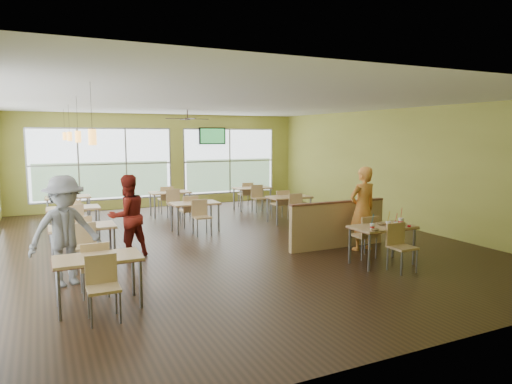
# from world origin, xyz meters

# --- Properties ---
(room) EXTENTS (12.00, 12.04, 3.20)m
(room) POSITION_xyz_m (0.00, 0.00, 1.60)
(room) COLOR black
(room) RESTS_ON ground
(window_bays) EXTENTS (9.24, 10.24, 2.38)m
(window_bays) POSITION_xyz_m (-2.65, 3.08, 1.48)
(window_bays) COLOR white
(window_bays) RESTS_ON room
(main_table) EXTENTS (1.22, 1.52, 0.87)m
(main_table) POSITION_xyz_m (2.00, -3.00, 0.63)
(main_table) COLOR tan
(main_table) RESTS_ON floor
(half_wall_divider) EXTENTS (2.40, 0.14, 1.04)m
(half_wall_divider) POSITION_xyz_m (2.00, -1.55, 0.52)
(half_wall_divider) COLOR tan
(half_wall_divider) RESTS_ON floor
(dining_tables) EXTENTS (6.92, 8.72, 0.87)m
(dining_tables) POSITION_xyz_m (-1.05, 1.71, 0.63)
(dining_tables) COLOR tan
(dining_tables) RESTS_ON floor
(pendant_lights) EXTENTS (0.11, 7.31, 0.86)m
(pendant_lights) POSITION_xyz_m (-3.20, 0.68, 2.45)
(pendant_lights) COLOR #2D2119
(pendant_lights) RESTS_ON ceiling
(ceiling_fan) EXTENTS (1.25, 1.25, 0.29)m
(ceiling_fan) POSITION_xyz_m (-0.00, 3.00, 2.95)
(ceiling_fan) COLOR #2D2119
(ceiling_fan) RESTS_ON ceiling
(tv_backwall) EXTENTS (1.00, 0.07, 0.60)m
(tv_backwall) POSITION_xyz_m (1.80, 5.90, 2.45)
(tv_backwall) COLOR black
(tv_backwall) RESTS_ON wall_back
(man_plaid) EXTENTS (0.68, 0.46, 1.81)m
(man_plaid) POSITION_xyz_m (2.35, -1.95, 0.91)
(man_plaid) COLOR #D35217
(man_plaid) RESTS_ON floor
(patron_maroon) EXTENTS (0.99, 0.87, 1.69)m
(patron_maroon) POSITION_xyz_m (-2.32, -0.36, 0.85)
(patron_maroon) COLOR maroon
(patron_maroon) RESTS_ON floor
(patron_grey) EXTENTS (1.33, 1.00, 1.83)m
(patron_grey) POSITION_xyz_m (-3.56, -1.73, 0.92)
(patron_grey) COLOR slate
(patron_grey) RESTS_ON floor
(cup_blue) EXTENTS (0.09, 0.09, 0.32)m
(cup_blue) POSITION_xyz_m (1.56, -3.23, 0.81)
(cup_blue) COLOR white
(cup_blue) RESTS_ON main_table
(cup_yellow) EXTENTS (0.10, 0.10, 0.34)m
(cup_yellow) POSITION_xyz_m (1.94, -3.22, 0.82)
(cup_yellow) COLOR white
(cup_yellow) RESTS_ON main_table
(cup_red_near) EXTENTS (0.08, 0.08, 0.30)m
(cup_red_near) POSITION_xyz_m (2.11, -3.25, 0.81)
(cup_red_near) COLOR white
(cup_red_near) RESTS_ON main_table
(cup_red_far) EXTENTS (0.10, 0.10, 0.37)m
(cup_red_far) POSITION_xyz_m (2.36, -3.11, 0.83)
(cup_red_far) COLOR white
(cup_red_far) RESTS_ON main_table
(food_basket) EXTENTS (0.21, 0.21, 0.05)m
(food_basket) POSITION_xyz_m (2.41, -3.01, 0.78)
(food_basket) COLOR black
(food_basket) RESTS_ON main_table
(ketchup_cup) EXTENTS (0.06, 0.06, 0.03)m
(ketchup_cup) POSITION_xyz_m (2.40, -3.28, 0.76)
(ketchup_cup) COLOR #AC000A
(ketchup_cup) RESTS_ON main_table
(wrapper_left) EXTENTS (0.20, 0.19, 0.04)m
(wrapper_left) POSITION_xyz_m (1.58, -3.28, 0.77)
(wrapper_left) COLOR olive
(wrapper_left) RESTS_ON main_table
(wrapper_mid) EXTENTS (0.21, 0.19, 0.05)m
(wrapper_mid) POSITION_xyz_m (2.06, -2.91, 0.77)
(wrapper_mid) COLOR olive
(wrapper_mid) RESTS_ON main_table
(wrapper_right) EXTENTS (0.15, 0.14, 0.04)m
(wrapper_right) POSITION_xyz_m (2.29, -3.21, 0.77)
(wrapper_right) COLOR olive
(wrapper_right) RESTS_ON main_table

